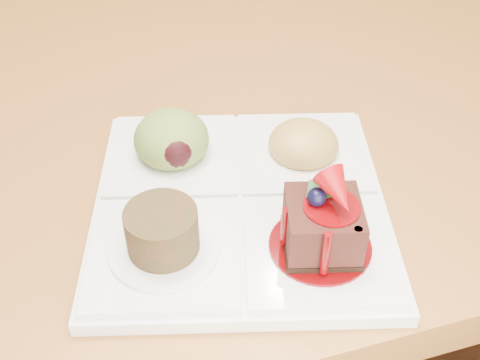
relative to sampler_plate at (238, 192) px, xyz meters
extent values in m
plane|color=#543218|center=(0.13, 0.75, -0.77)|extent=(6.00, 6.00, 0.00)
cylinder|color=#331C11|center=(0.79, 0.73, -0.54)|extent=(0.04, 0.04, 0.46)
cylinder|color=#331C11|center=(0.88, 1.11, -0.54)|extent=(0.04, 0.04, 0.46)
cube|color=white|center=(0.00, 0.00, -0.01)|extent=(0.29, 0.29, 0.01)
cube|color=white|center=(0.04, -0.07, 0.00)|extent=(0.14, 0.14, 0.01)
cube|color=white|center=(-0.07, -0.04, 0.00)|extent=(0.14, 0.14, 0.01)
cube|color=white|center=(-0.04, 0.07, 0.00)|extent=(0.14, 0.14, 0.01)
cube|color=white|center=(0.07, 0.04, 0.00)|extent=(0.14, 0.14, 0.01)
cylinder|color=#5A0305|center=(0.04, -0.07, 0.00)|extent=(0.08, 0.08, 0.00)
cube|color=black|center=(0.04, -0.07, 0.00)|extent=(0.07, 0.07, 0.01)
cube|color=#38160F|center=(0.04, -0.07, 0.02)|extent=(0.07, 0.07, 0.03)
cylinder|color=#5A0305|center=(0.04, -0.07, 0.04)|extent=(0.04, 0.04, 0.00)
sphere|color=black|center=(0.04, -0.07, 0.05)|extent=(0.01, 0.01, 0.01)
cone|color=#96090E|center=(0.05, -0.08, 0.06)|extent=(0.03, 0.04, 0.03)
cube|color=#104015|center=(0.04, -0.06, 0.05)|extent=(0.01, 0.01, 0.01)
cube|color=#104015|center=(0.04, -0.06, 0.05)|extent=(0.02, 0.02, 0.01)
cylinder|color=#5A0305|center=(0.03, -0.10, 0.02)|extent=(0.01, 0.01, 0.04)
cylinder|color=#5A0305|center=(0.06, -0.10, 0.02)|extent=(0.01, 0.01, 0.03)
cylinder|color=#5A0305|center=(0.02, -0.07, 0.02)|extent=(0.01, 0.01, 0.03)
cylinder|color=white|center=(-0.07, -0.04, 0.00)|extent=(0.08, 0.08, 0.00)
cylinder|color=#4C2215|center=(-0.07, -0.04, 0.02)|extent=(0.05, 0.05, 0.03)
cylinder|color=#4B2C10|center=(-0.07, -0.04, 0.03)|extent=(0.04, 0.04, 0.00)
ellipsoid|color=olive|center=(-0.04, 0.07, 0.01)|extent=(0.07, 0.07, 0.05)
ellipsoid|color=black|center=(-0.04, 0.05, 0.02)|extent=(0.03, 0.02, 0.03)
ellipsoid|color=#AB793D|center=(0.07, 0.04, 0.01)|extent=(0.06, 0.06, 0.04)
cube|color=#CB6B0E|center=(0.09, 0.04, 0.01)|extent=(0.02, 0.02, 0.01)
cube|color=#4C801B|center=(0.07, 0.05, 0.01)|extent=(0.02, 0.02, 0.01)
cube|color=#CB6B0E|center=(0.06, 0.03, 0.01)|extent=(0.02, 0.02, 0.01)
cube|color=#4C801B|center=(0.08, 0.03, 0.01)|extent=(0.02, 0.02, 0.01)
camera|label=1|loc=(-0.10, -0.35, 0.33)|focal=45.00mm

